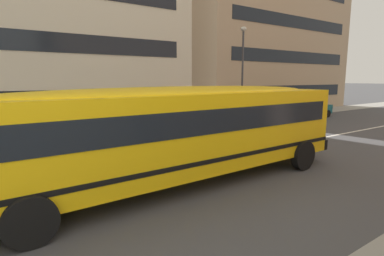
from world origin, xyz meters
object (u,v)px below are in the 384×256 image
(street_lamp, at_px, (243,62))
(parked_car_red_by_hydrant, at_px, (225,115))
(school_bus, at_px, (174,128))
(parked_car_teal_beside_sign, at_px, (308,107))

(street_lamp, bearing_deg, parked_car_red_by_hydrant, -149.42)
(school_bus, height_order, parked_car_red_by_hydrant, school_bus)
(school_bus, distance_m, street_lamp, 14.98)
(parked_car_red_by_hydrant, xyz_separation_m, street_lamp, (3.32, 1.96, 3.47))
(parked_car_teal_beside_sign, bearing_deg, parked_car_red_by_hydrant, -176.06)
(parked_car_teal_beside_sign, bearing_deg, street_lamp, 165.61)
(school_bus, bearing_deg, street_lamp, -142.53)
(school_bus, distance_m, parked_car_teal_beside_sign, 18.85)
(school_bus, relative_size, parked_car_red_by_hydrant, 3.27)
(school_bus, xyz_separation_m, street_lamp, (11.58, 9.16, 2.59))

